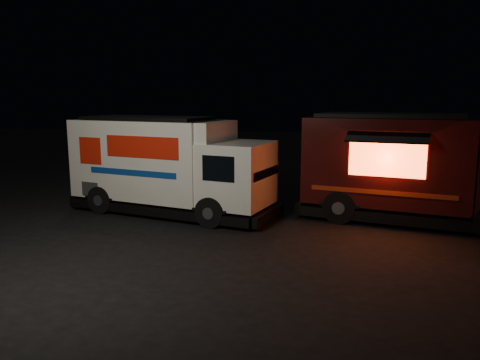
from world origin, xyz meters
name	(u,v)px	position (x,y,z in m)	size (l,w,h in m)	color
ground	(222,244)	(0.00, 0.00, 0.00)	(80.00, 80.00, 0.00)	black
white_truck	(172,166)	(-2.23, 3.02, 1.56)	(6.86, 2.34, 3.11)	white
red_truck	(419,169)	(5.38, 3.17, 1.62)	(6.97, 2.57, 3.24)	#380A0E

